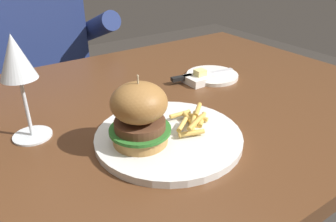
# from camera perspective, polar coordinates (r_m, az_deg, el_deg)

# --- Properties ---
(dining_table) EXTENTS (1.32, 0.83, 0.74)m
(dining_table) POSITION_cam_1_polar(r_m,az_deg,el_deg) (0.78, -6.00, -5.83)
(dining_table) COLOR #56331C
(dining_table) RESTS_ON ground
(main_plate) EXTENTS (0.28, 0.28, 0.01)m
(main_plate) POSITION_cam_1_polar(r_m,az_deg,el_deg) (0.62, 0.05, -4.55)
(main_plate) COLOR white
(main_plate) RESTS_ON dining_table
(burger_sandwich) EXTENTS (0.11, 0.11, 0.13)m
(burger_sandwich) POSITION_cam_1_polar(r_m,az_deg,el_deg) (0.57, -5.00, -0.50)
(burger_sandwich) COLOR #B78447
(burger_sandwich) RESTS_ON main_plate
(fries_pile) EXTENTS (0.10, 0.09, 0.03)m
(fries_pile) POSITION_cam_1_polar(r_m,az_deg,el_deg) (0.64, 4.25, -1.70)
(fries_pile) COLOR #E0B251
(fries_pile) RESTS_ON main_plate
(wine_glass) EXTENTS (0.07, 0.07, 0.20)m
(wine_glass) POSITION_cam_1_polar(r_m,az_deg,el_deg) (0.63, -24.90, 7.62)
(wine_glass) COLOR silver
(wine_glass) RESTS_ON dining_table
(bread_plate) EXTENTS (0.14, 0.14, 0.01)m
(bread_plate) POSITION_cam_1_polar(r_m,az_deg,el_deg) (0.92, 7.70, 6.15)
(bread_plate) COLOR white
(bread_plate) RESTS_ON dining_table
(table_knife) EXTENTS (0.19, 0.04, 0.01)m
(table_knife) POSITION_cam_1_polar(r_m,az_deg,el_deg) (0.90, 5.10, 6.19)
(table_knife) COLOR silver
(table_knife) RESTS_ON bread_plate
(butter_dish) EXTENTS (0.08, 0.06, 0.04)m
(butter_dish) POSITION_cam_1_polar(r_m,az_deg,el_deg) (0.88, 5.56, 5.68)
(butter_dish) COLOR white
(butter_dish) RESTS_ON dining_table
(diner_person) EXTENTS (0.51, 0.36, 1.18)m
(diner_person) POSITION_cam_1_polar(r_m,az_deg,el_deg) (1.40, -21.32, 3.95)
(diner_person) COLOR #282833
(diner_person) RESTS_ON ground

